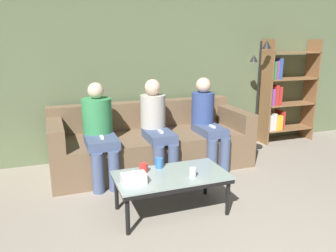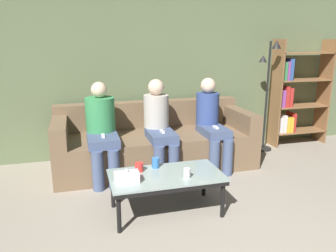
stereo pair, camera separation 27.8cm
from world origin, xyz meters
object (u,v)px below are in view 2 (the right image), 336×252
bookshelf (293,96)px  seated_person_mid_right (211,121)px  coffee_table (166,178)px  cup_far_center (156,163)px  standing_lamp (268,85)px  seated_person_mid_left (159,124)px  couch (155,143)px  cup_near_left (139,167)px  tissue_box (127,177)px  cup_near_right (187,173)px  seated_person_left_end (102,127)px

bookshelf → seated_person_mid_right: (-1.64, -0.57, -0.16)m
coffee_table → cup_far_center: bearing=105.7°
coffee_table → standing_lamp: 2.54m
coffee_table → seated_person_mid_left: bearing=79.6°
couch → standing_lamp: (1.78, 0.20, 0.70)m
couch → cup_near_left: (-0.42, -1.12, 0.13)m
tissue_box → bookshelf: (2.93, 1.68, 0.33)m
seated_person_mid_right → bookshelf: bearing=19.0°
couch → seated_person_mid_left: 0.40m
couch → tissue_box: 1.47m
seated_person_mid_right → couch: bearing=161.9°
cup_near_right → seated_person_mid_left: bearing=88.9°
cup_near_left → cup_far_center: bearing=16.9°
standing_lamp → coffee_table: bearing=-143.5°
cup_near_left → seated_person_mid_left: 1.00m
bookshelf → seated_person_mid_right: bearing=-161.0°
cup_near_left → seated_person_mid_right: (1.12, 0.89, 0.18)m
bookshelf → seated_person_mid_left: bookshelf is taller
standing_lamp → seated_person_mid_left: (-1.78, -0.42, -0.38)m
seated_person_mid_left → seated_person_mid_right: bearing=-0.1°
seated_person_mid_left → bookshelf: bearing=13.6°
standing_lamp → seated_person_mid_right: (-1.08, -0.43, -0.38)m
bookshelf → seated_person_mid_left: 2.42m
coffee_table → seated_person_mid_right: (0.89, 1.03, 0.27)m
cup_near_left → seated_person_mid_left: (0.42, 0.89, 0.19)m
cup_near_left → cup_near_right: (0.40, -0.27, 0.00)m
tissue_box → seated_person_left_end: seated_person_left_end is taller
cup_far_center → tissue_box: (-0.33, -0.28, 0.00)m
seated_person_mid_left → seated_person_mid_right: size_ratio=1.00×
coffee_table → seated_person_mid_left: size_ratio=0.92×
cup_near_left → bookshelf: (2.77, 1.46, 0.34)m
cup_near_left → cup_far_center: (0.18, 0.05, 0.01)m
cup_near_left → seated_person_left_end: seated_person_left_end is taller
seated_person_mid_left → coffee_table: bearing=-100.4°
cup_near_left → seated_person_mid_right: size_ratio=0.08×
coffee_table → standing_lamp: bearing=36.5°
cup_near_left → cup_far_center: size_ratio=0.86×
bookshelf → seated_person_mid_left: (-2.35, -0.57, -0.15)m
couch → seated_person_left_end: seated_person_left_end is taller
coffee_table → bookshelf: bookshelf is taller
bookshelf → seated_person_mid_right: bookshelf is taller
bookshelf → seated_person_left_end: bearing=-169.7°
couch → seated_person_mid_left: seated_person_mid_left is taller
tissue_box → seated_person_left_end: bearing=96.2°
cup_near_left → bookshelf: bookshelf is taller
tissue_box → bookshelf: bearing=29.9°
standing_lamp → seated_person_left_end: standing_lamp is taller
coffee_table → bookshelf: (2.54, 1.60, 0.42)m
couch → standing_lamp: size_ratio=1.56×
cup_far_center → standing_lamp: bearing=31.9°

